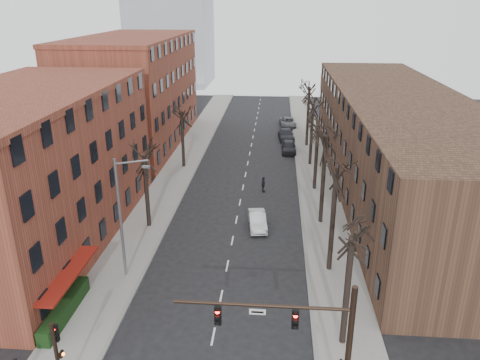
# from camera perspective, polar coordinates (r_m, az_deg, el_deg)

# --- Properties ---
(sidewalk_left) EXTENTS (4.00, 90.00, 0.15)m
(sidewalk_left) POSITION_cam_1_polar(r_m,az_deg,el_deg) (57.80, -7.05, 1.99)
(sidewalk_left) COLOR gray
(sidewalk_left) RESTS_ON ground
(sidewalk_right) EXTENTS (4.00, 90.00, 0.15)m
(sidewalk_right) POSITION_cam_1_polar(r_m,az_deg,el_deg) (56.84, 8.97, 1.56)
(sidewalk_right) COLOR gray
(sidewalk_right) RESTS_ON ground
(building_left_near) EXTENTS (12.00, 26.00, 12.00)m
(building_left_near) POSITION_cam_1_polar(r_m,az_deg,el_deg) (40.76, -24.14, 0.89)
(building_left_near) COLOR brown
(building_left_near) RESTS_ON ground
(building_left_far) EXTENTS (12.00, 28.00, 14.00)m
(building_left_far) POSITION_cam_1_polar(r_m,az_deg,el_deg) (66.49, -12.67, 10.32)
(building_left_far) COLOR brown
(building_left_far) RESTS_ON ground
(building_right) EXTENTS (12.00, 50.00, 10.00)m
(building_right) POSITION_cam_1_polar(r_m,az_deg,el_deg) (51.95, 18.49, 4.56)
(building_right) COLOR #4F3525
(building_right) RESTS_ON ground
(awning_left) EXTENTS (1.20, 7.00, 0.15)m
(awning_left) POSITION_cam_1_polar(r_m,az_deg,el_deg) (33.39, -19.54, -14.51)
(awning_left) COLOR maroon
(awning_left) RESTS_ON ground
(hedge) EXTENTS (0.80, 6.00, 1.00)m
(hedge) POSITION_cam_1_polar(r_m,az_deg,el_deg) (32.34, -20.56, -14.53)
(hedge) COLOR #1A3813
(hedge) RESTS_ON sidewalk_left
(tree_right_a) EXTENTS (5.20, 5.20, 10.00)m
(tree_right_a) POSITION_cam_1_polar(r_m,az_deg,el_deg) (29.57, 12.33, -18.88)
(tree_right_a) COLOR black
(tree_right_a) RESTS_ON ground
(tree_right_b) EXTENTS (5.20, 5.20, 10.80)m
(tree_right_b) POSITION_cam_1_polar(r_m,az_deg,el_deg) (36.03, 10.77, -10.74)
(tree_right_b) COLOR black
(tree_right_b) RESTS_ON ground
(tree_right_c) EXTENTS (5.20, 5.20, 11.60)m
(tree_right_c) POSITION_cam_1_polar(r_m,az_deg,el_deg) (43.02, 9.75, -5.15)
(tree_right_c) COLOR black
(tree_right_c) RESTS_ON ground
(tree_right_d) EXTENTS (5.20, 5.20, 10.00)m
(tree_right_d) POSITION_cam_1_polar(r_m,az_deg,el_deg) (50.30, 9.03, -1.15)
(tree_right_d) COLOR black
(tree_right_d) RESTS_ON ground
(tree_right_e) EXTENTS (5.20, 5.20, 10.80)m
(tree_right_e) POSITION_cam_1_polar(r_m,az_deg,el_deg) (57.78, 8.50, 1.83)
(tree_right_e) COLOR black
(tree_right_e) RESTS_ON ground
(tree_right_f) EXTENTS (5.20, 5.20, 11.60)m
(tree_right_f) POSITION_cam_1_polar(r_m,az_deg,el_deg) (65.38, 8.09, 4.12)
(tree_right_f) COLOR black
(tree_right_f) RESTS_ON ground
(tree_left_a) EXTENTS (5.20, 5.20, 9.50)m
(tree_left_a) POSITION_cam_1_polar(r_m,az_deg,el_deg) (42.48, -10.99, -5.59)
(tree_left_a) COLOR black
(tree_left_a) RESTS_ON ground
(tree_left_b) EXTENTS (5.20, 5.20, 9.50)m
(tree_left_b) POSITION_cam_1_polar(r_m,az_deg,el_deg) (56.82, -6.85, 1.58)
(tree_left_b) COLOR black
(tree_left_b) RESTS_ON ground
(signal_mast_arm) EXTENTS (8.14, 0.30, 7.20)m
(signal_mast_arm) POSITION_cam_1_polar(r_m,az_deg,el_deg) (22.71, 9.17, -18.44)
(signal_mast_arm) COLOR black
(signal_mast_arm) RESTS_ON ground
(signal_pole_left) EXTENTS (0.47, 0.44, 4.40)m
(signal_pole_left) POSITION_cam_1_polar(r_m,az_deg,el_deg) (25.99, -21.40, -19.03)
(signal_pole_left) COLOR black
(signal_pole_left) RESTS_ON ground
(streetlight) EXTENTS (2.45, 0.22, 9.03)m
(streetlight) POSITION_cam_1_polar(r_m,az_deg,el_deg) (33.31, -14.16, -4.01)
(streetlight) COLOR slate
(streetlight) RESTS_ON ground
(silver_sedan) EXTENTS (1.95, 4.27, 1.36)m
(silver_sedan) POSITION_cam_1_polar(r_m,az_deg,el_deg) (41.30, 2.14, -4.94)
(silver_sedan) COLOR silver
(silver_sedan) RESTS_ON ground
(parked_car_near) EXTENTS (1.91, 4.57, 1.54)m
(parked_car_near) POSITION_cam_1_polar(r_m,az_deg,el_deg) (62.14, 5.97, 4.07)
(parked_car_near) COLOR black
(parked_car_near) RESTS_ON ground
(parked_car_mid) EXTENTS (2.51, 5.32, 1.50)m
(parked_car_mid) POSITION_cam_1_polar(r_m,az_deg,el_deg) (67.89, 5.64, 5.52)
(parked_car_mid) COLOR black
(parked_car_mid) RESTS_ON ground
(parked_car_far) EXTENTS (2.81, 5.26, 1.40)m
(parked_car_far) POSITION_cam_1_polar(r_m,az_deg,el_deg) (75.32, 5.84, 7.02)
(parked_car_far) COLOR #585B60
(parked_car_far) RESTS_ON ground
(pedestrian_crossing) EXTENTS (0.56, 1.04, 1.68)m
(pedestrian_crossing) POSITION_cam_1_polar(r_m,az_deg,el_deg) (48.80, 2.86, -0.55)
(pedestrian_crossing) COLOR black
(pedestrian_crossing) RESTS_ON ground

